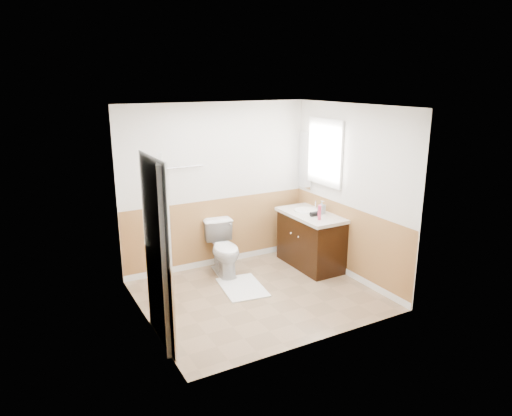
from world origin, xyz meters
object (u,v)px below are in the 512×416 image
bath_mat (242,287)px  soap_dispenser (322,207)px  vanity_cabinet (311,241)px  lotion_bottle (319,213)px  toilet (224,249)px

bath_mat → soap_dispenser: size_ratio=3.98×
bath_mat → soap_dispenser: 1.71m
soap_dispenser → bath_mat: bearing=-174.7°
vanity_cabinet → soap_dispenser: (0.12, -0.08, 0.55)m
vanity_cabinet → bath_mat: bearing=-170.6°
lotion_bottle → soap_dispenser: 0.33m
bath_mat → toilet: bearing=90.0°
bath_mat → lotion_bottle: 1.54m
toilet → lotion_bottle: 1.50m
vanity_cabinet → soap_dispenser: bearing=-34.8°
bath_mat → lotion_bottle: lotion_bottle is taller
lotion_bottle → soap_dispenser: size_ratio=1.09×
vanity_cabinet → lotion_bottle: size_ratio=5.00×
vanity_cabinet → lotion_bottle: lotion_bottle is taller
soap_dispenser → toilet: bearing=162.4°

